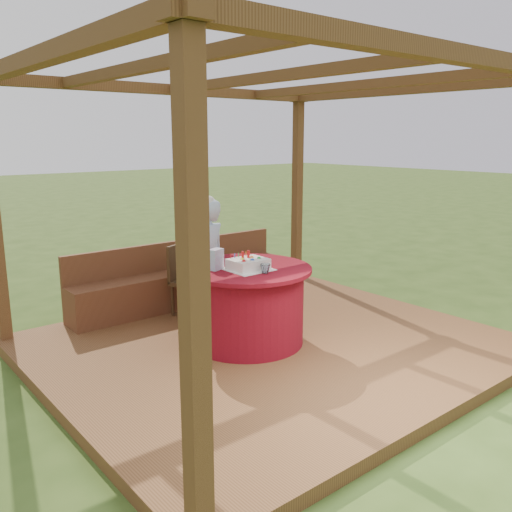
# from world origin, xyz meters

# --- Properties ---
(ground) EXTENTS (60.00, 60.00, 0.00)m
(ground) POSITION_xyz_m (0.00, 0.00, 0.00)
(ground) COLOR #2F4818
(ground) RESTS_ON ground
(deck) EXTENTS (4.50, 4.00, 0.12)m
(deck) POSITION_xyz_m (0.00, 0.00, 0.06)
(deck) COLOR brown
(deck) RESTS_ON ground
(pergola) EXTENTS (4.50, 4.00, 2.72)m
(pergola) POSITION_xyz_m (0.00, 0.00, 2.41)
(pergola) COLOR brown
(pergola) RESTS_ON deck
(bench) EXTENTS (3.00, 0.42, 0.80)m
(bench) POSITION_xyz_m (0.00, 1.72, 0.38)
(bench) COLOR brown
(bench) RESTS_ON deck
(table) EXTENTS (1.33, 1.33, 0.81)m
(table) POSITION_xyz_m (-0.20, 0.16, 0.53)
(table) COLOR maroon
(table) RESTS_ON deck
(chair) EXTENTS (0.53, 0.53, 0.85)m
(chair) POSITION_xyz_m (-0.18, 1.37, 0.58)
(chair) COLOR #3D2713
(chair) RESTS_ON deck
(elderly_woman) EXTENTS (0.58, 0.45, 1.46)m
(elderly_woman) POSITION_xyz_m (-0.06, 1.05, 0.85)
(elderly_woman) COLOR #99BEE4
(elderly_woman) RESTS_ON deck
(birthday_cake) EXTENTS (0.42, 0.42, 0.18)m
(birthday_cake) POSITION_xyz_m (-0.25, 0.07, 0.98)
(birthday_cake) COLOR white
(birthday_cake) RESTS_ON table
(gift_bag) EXTENTS (0.17, 0.14, 0.21)m
(gift_bag) POSITION_xyz_m (-0.50, 0.27, 1.03)
(gift_bag) COLOR #CB83AC
(gift_bag) RESTS_ON table
(drinking_glass) EXTENTS (0.12, 0.12, 0.09)m
(drinking_glass) POSITION_xyz_m (-0.21, -0.15, 0.97)
(drinking_glass) COLOR white
(drinking_glass) RESTS_ON table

